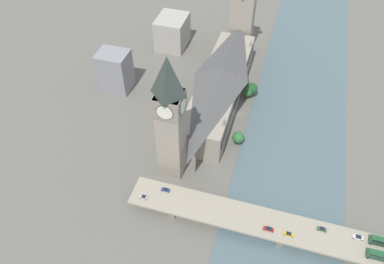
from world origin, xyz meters
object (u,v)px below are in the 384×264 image
car_southbound_mid (269,229)px  car_southbound_extra (322,229)px  victoria_tower (243,16)px  clock_tower (170,118)px  road_bridge (282,228)px  car_northbound_tail (166,190)px  double_decker_bus_mid (383,242)px  parliament_hall (221,86)px  car_southbound_lead (358,237)px  double_decker_bus_lead (381,256)px  car_southbound_tail (144,197)px  car_northbound_mid (288,234)px

car_southbound_mid → car_southbound_extra: 24.01m
victoria_tower → car_southbound_mid: (-43.35, 149.23, -19.30)m
clock_tower → road_bridge: size_ratio=0.49×
clock_tower → car_northbound_tail: size_ratio=17.20×
double_decker_bus_mid → car_southbound_mid: 48.80m
parliament_hall → car_southbound_lead: 113.96m
car_northbound_tail → car_southbound_lead: bearing=-179.8°
double_decker_bus_lead → double_decker_bus_mid: size_ratio=1.04×
car_southbound_extra → road_bridge: bearing=11.5°
clock_tower → double_decker_bus_lead: bearing=165.8°
car_southbound_lead → victoria_tower: bearing=-60.0°
car_southbound_tail → road_bridge: bearing=-177.0°
parliament_hall → car_northbound_mid: size_ratio=23.36×
car_southbound_extra → car_southbound_mid: bearing=16.4°
double_decker_bus_mid → car_northbound_mid: bearing=9.5°
parliament_hall → victoria_tower: 64.41m
double_decker_bus_lead → car_northbound_tail: size_ratio=2.68×
car_southbound_mid → double_decker_bus_lead: bearing=179.5°
car_northbound_tail → car_southbound_extra: (-74.56, 0.18, 0.00)m
parliament_hall → car_southbound_extra: parliament_hall is taller
clock_tower → car_southbound_mid: 67.31m
road_bridge → car_northbound_tail: size_ratio=34.75×
parliament_hall → clock_tower: bearing=80.0°
car_southbound_lead → car_southbound_mid: bearing=10.6°
parliament_hall → double_decker_bus_lead: bearing=136.3°
double_decker_bus_mid → parliament_hall: bearing=-41.0°
victoria_tower → car_northbound_tail: 143.80m
car_northbound_mid → car_southbound_mid: 8.85m
victoria_tower → car_northbound_tail: (8.18, 142.25, -19.35)m
double_decker_bus_lead → car_southbound_tail: 107.54m
car_southbound_mid → car_southbound_extra: bearing=-163.6°
parliament_hall → car_southbound_mid: bearing=116.6°
car_northbound_mid → car_northbound_tail: size_ratio=1.04×
clock_tower → victoria_tower: size_ratio=1.28×
double_decker_bus_lead → double_decker_bus_mid: (-1.06, -7.03, 0.01)m
car_southbound_tail → car_southbound_extra: 83.59m
car_northbound_mid → car_southbound_tail: car_southbound_tail is taller
road_bridge → car_southbound_lead: bearing=-173.2°
clock_tower → double_decker_bus_lead: (-101.30, 25.63, -29.24)m
double_decker_bus_mid → car_southbound_lead: (9.72, -0.57, -1.96)m
car_northbound_tail → car_southbound_tail: bearing=38.9°
double_decker_bus_lead → car_southbound_mid: (47.25, -0.37, -1.93)m
car_southbound_lead → car_southbound_extra: size_ratio=1.08×
car_southbound_mid → double_decker_bus_mid: bearing=-172.2°
clock_tower → double_decker_bus_mid: (-102.36, 18.60, -29.23)m
road_bridge → car_southbound_mid: size_ratio=30.94×
car_northbound_tail → victoria_tower: bearing=-93.3°
car_southbound_extra → car_southbound_tail: bearing=4.7°
road_bridge → car_northbound_tail: (57.61, -3.64, 1.82)m
clock_tower → double_decker_bus_mid: size_ratio=6.70×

